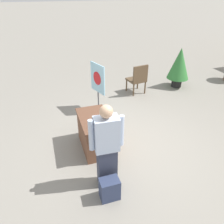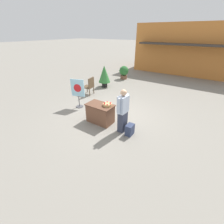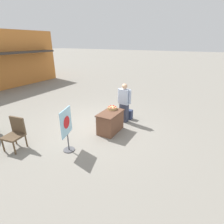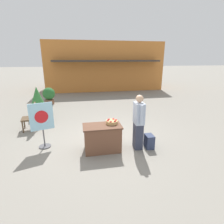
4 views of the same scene
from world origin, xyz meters
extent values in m
plane|color=gray|center=(0.00, 0.00, 0.00)|extent=(120.00, 120.00, 0.00)
cube|color=#38332D|center=(1.55, 8.52, 2.50)|extent=(8.37, 0.90, 0.12)
cube|color=brown|center=(-0.16, -0.73, 0.38)|extent=(1.05, 0.62, 0.76)
cube|color=brown|center=(-0.16, -0.73, 0.78)|extent=(1.12, 0.65, 0.04)
cylinder|color=tan|center=(0.15, -0.64, 0.85)|extent=(0.36, 0.36, 0.10)
sphere|color=red|center=(0.28, -0.62, 0.89)|extent=(0.08, 0.08, 0.08)
sphere|color=red|center=(0.22, -0.53, 0.89)|extent=(0.08, 0.08, 0.08)
sphere|color=red|center=(0.07, -0.53, 0.89)|extent=(0.08, 0.08, 0.08)
sphere|color=#A30F14|center=(0.02, -0.65, 0.89)|extent=(0.08, 0.08, 0.08)
sphere|color=#A30F14|center=(0.09, -0.75, 0.89)|extent=(0.08, 0.08, 0.08)
sphere|color=#A30F14|center=(0.22, -0.74, 0.89)|extent=(0.08, 0.08, 0.08)
cube|color=#33384C|center=(0.93, -0.78, 0.40)|extent=(0.26, 0.35, 0.81)
cube|color=silver|center=(0.93, -0.78, 1.13)|extent=(0.28, 0.43, 0.64)
sphere|color=tan|center=(0.93, -0.78, 1.56)|extent=(0.22, 0.22, 0.22)
cylinder|color=silver|center=(0.92, -1.04, 1.15)|extent=(0.09, 0.09, 0.59)
cylinder|color=silver|center=(0.95, -0.52, 1.15)|extent=(0.09, 0.09, 0.59)
cube|color=#2D3856|center=(1.29, -0.84, 0.21)|extent=(0.24, 0.34, 0.42)
cylinder|color=#4C4C51|center=(-1.91, -0.19, 0.01)|extent=(0.36, 0.36, 0.03)
cylinder|color=#4C4C51|center=(-1.91, -0.19, 0.31)|extent=(0.04, 0.04, 0.55)
cube|color=#99D1EA|center=(-1.91, -0.19, 1.00)|extent=(0.66, 0.24, 0.84)
cylinder|color=red|center=(-1.91, -0.20, 1.00)|extent=(0.37, 0.12, 0.39)
cylinder|color=brown|center=(-2.89, 1.11, 0.22)|extent=(0.05, 0.05, 0.43)
cylinder|color=brown|center=(-2.97, 1.57, 0.22)|extent=(0.05, 0.05, 0.43)
cylinder|color=brown|center=(-2.43, 1.18, 0.22)|extent=(0.05, 0.05, 0.43)
cylinder|color=brown|center=(-2.50, 1.65, 0.22)|extent=(0.05, 0.05, 0.43)
cube|color=brown|center=(-2.70, 1.38, 0.46)|extent=(0.63, 0.63, 0.06)
cube|color=brown|center=(-2.46, 1.42, 0.76)|extent=(0.15, 0.55, 0.54)
camera|label=1|loc=(3.79, -1.62, 3.27)|focal=35.00mm
camera|label=2|loc=(3.24, -4.96, 3.40)|focal=24.00mm
camera|label=3|loc=(-5.40, -3.71, 3.28)|focal=28.00mm
camera|label=4|loc=(-0.77, -5.44, 2.66)|focal=28.00mm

